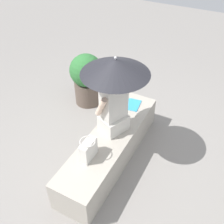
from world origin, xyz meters
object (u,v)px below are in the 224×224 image
Objects in this scene: parasol at (115,66)px; magazine at (133,105)px; person_seated at (114,106)px; handbag_black at (88,149)px; planter_far at (87,78)px.

magazine is (0.64, 0.03, -0.99)m from parasol.
person_seated is 0.64m from handbag_black.
planter_far is (0.26, 0.98, 0.04)m from magazine.
magazine is 1.02m from planter_far.
parasol is 4.05× the size of handbag_black.
magazine is (0.60, -0.01, -0.38)m from person_seated.
parasol is at bearing -137.61° from person_seated.
magazine is at bearing -104.88° from planter_far.
planter_far is (0.86, 0.97, -0.34)m from person_seated.
person_seated is at bearing -3.29° from handbag_black.
planter_far is at bearing 48.36° from person_seated.
parasol reaches higher than handbag_black.
person_seated reaches higher than handbag_black.
parasol is at bearing -131.91° from planter_far.
handbag_black is 0.30× the size of planter_far.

